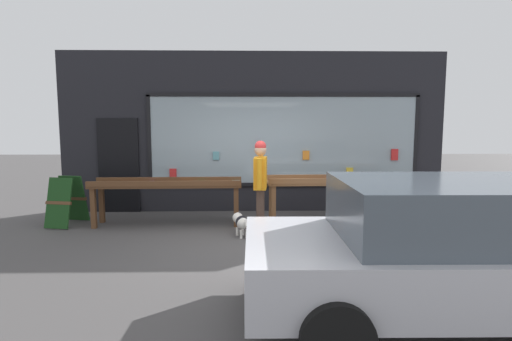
% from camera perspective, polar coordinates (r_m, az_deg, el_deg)
% --- Properties ---
extents(ground_plane, '(40.00, 40.00, 0.00)m').
position_cam_1_polar(ground_plane, '(6.92, -0.09, -9.87)').
color(ground_plane, '#474444').
extents(shopfront_facade, '(8.57, 0.29, 3.56)m').
position_cam_1_polar(shopfront_facade, '(9.03, -0.34, 5.32)').
color(shopfront_facade, black).
rests_on(shopfront_facade, ground_plane).
extents(display_table_left, '(2.91, 0.69, 0.90)m').
position_cam_1_polar(display_table_left, '(7.98, -12.58, -2.40)').
color(display_table_left, brown).
rests_on(display_table_left, ground_plane).
extents(display_table_right, '(2.91, 0.72, 0.95)m').
position_cam_1_polar(display_table_right, '(8.04, 12.01, -2.07)').
color(display_table_right, brown).
rests_on(display_table_right, ground_plane).
extents(person_browsing, '(0.26, 0.66, 1.67)m').
position_cam_1_polar(person_browsing, '(7.21, 0.63, -1.23)').
color(person_browsing, '#4C382D').
rests_on(person_browsing, ground_plane).
extents(small_dog, '(0.33, 0.51, 0.39)m').
position_cam_1_polar(small_dog, '(7.07, -2.16, -7.32)').
color(small_dog, white).
rests_on(small_dog, ground_plane).
extents(sandwich_board_sign, '(0.62, 0.83, 0.94)m').
position_cam_1_polar(sandwich_board_sign, '(8.64, -25.42, -3.90)').
color(sandwich_board_sign, '#193F19').
rests_on(sandwich_board_sign, ground_plane).
extents(parked_car, '(4.25, 2.01, 1.41)m').
position_cam_1_polar(parked_car, '(4.51, 26.97, -9.77)').
color(parked_car, silver).
rests_on(parked_car, ground_plane).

